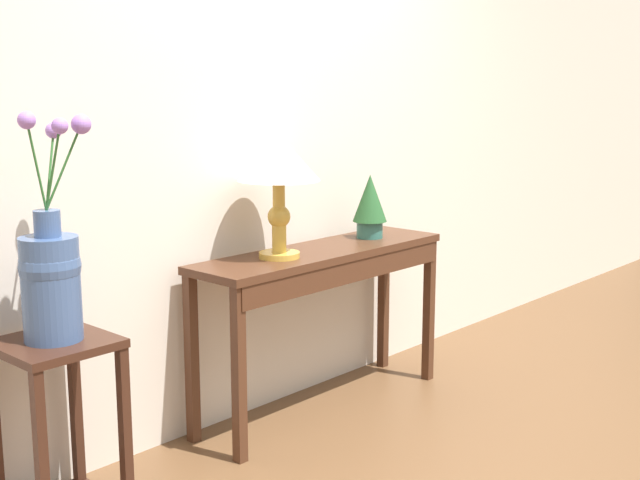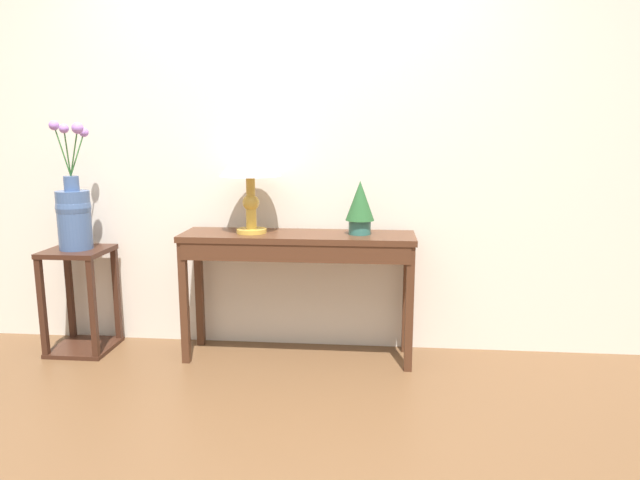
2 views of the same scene
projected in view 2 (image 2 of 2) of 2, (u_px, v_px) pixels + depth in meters
name	position (u px, v px, depth m)	size (l,w,h in m)	color
ground_plane	(240.00, 476.00, 2.29)	(12.00, 12.00, 0.01)	brown
back_wall_with_art	(290.00, 125.00, 3.51)	(9.00, 0.10, 2.80)	beige
console_table	(297.00, 253.00, 3.35)	(1.38, 0.36, 0.77)	#472819
table_lamp	(250.00, 164.00, 3.30)	(0.36, 0.36, 0.54)	gold
potted_plant_on_console	(360.00, 205.00, 3.30)	(0.17, 0.17, 0.31)	#2D665B
pedestal_stand_left	(81.00, 300.00, 3.55)	(0.36, 0.36, 0.65)	#381E14
flower_vase_tall	(74.00, 211.00, 3.45)	(0.24, 0.21, 0.77)	#3D5684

